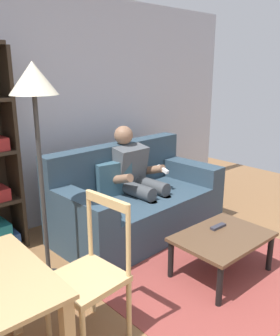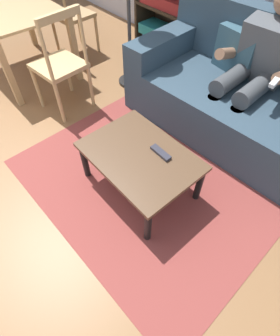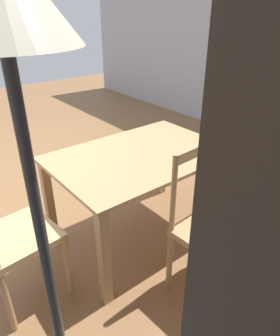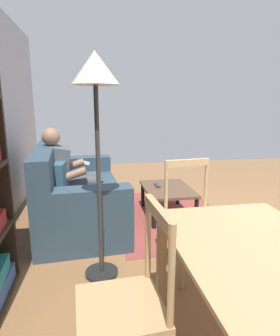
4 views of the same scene
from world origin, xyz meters
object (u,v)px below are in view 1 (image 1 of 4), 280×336
floor_lamp (35,101)px  dining_chair_facing_couch (91,275)px  couch (135,201)px  tv_remote (218,227)px  person_lounging (136,177)px  coffee_table (222,240)px

floor_lamp → dining_chair_facing_couch: bearing=-95.3°
couch → tv_remote: 1.06m
dining_chair_facing_couch → floor_lamp: bearing=84.7°
floor_lamp → couch: bearing=12.6°
person_lounging → coffee_table: (-0.05, -1.20, -0.28)m
couch → person_lounging: (0.04, 0.03, 0.26)m
person_lounging → couch: bearing=-143.5°
person_lounging → floor_lamp: floor_lamp is taller
couch → coffee_table: (-0.01, -1.17, -0.02)m
couch → coffee_table: size_ratio=2.35×
coffee_table → dining_chair_facing_couch: 1.28m
couch → tv_remote: couch is taller
couch → person_lounging: 0.27m
coffee_table → dining_chair_facing_couch: size_ratio=0.86×
couch → dining_chair_facing_couch: dining_chair_facing_couch is taller
person_lounging → dining_chair_facing_couch: 1.71m
person_lounging → tv_remote: 1.11m
coffee_table → floor_lamp: bearing=143.1°
couch → tv_remote: size_ratio=11.38×
person_lounging → dining_chair_facing_couch: size_ratio=1.20×
person_lounging → dining_chair_facing_couch: bearing=-140.7°
couch → floor_lamp: (-1.20, -0.27, 1.18)m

